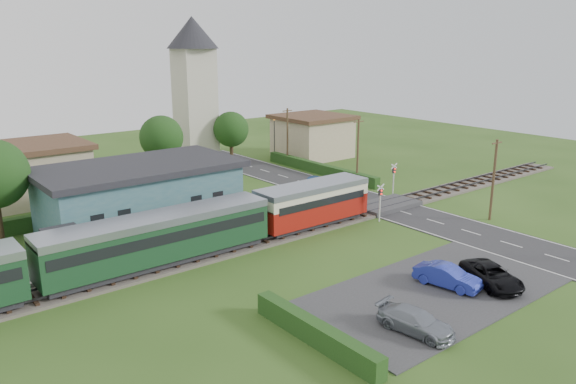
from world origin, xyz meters
TOP-DOWN VIEW (x-y plane):
  - ground at (0.00, 0.00)m, footprint 120.00×120.00m
  - railway_track at (0.00, 2.00)m, footprint 76.00×3.20m
  - road at (10.00, 0.00)m, footprint 6.00×70.00m
  - car_park at (-1.50, -12.00)m, footprint 17.00×9.00m
  - crossing_deck at (10.00, 2.00)m, footprint 6.20×3.40m
  - platform at (-10.00, 5.20)m, footprint 30.00×3.00m
  - equipment_hut at (-18.00, 5.20)m, footprint 2.30×2.30m
  - station_building at (-10.00, 10.99)m, footprint 16.00×9.00m
  - train at (-15.88, 2.00)m, footprint 43.20×2.90m
  - church_tower at (5.00, 28.00)m, footprint 6.00×6.00m
  - house_west at (-15.00, 25.00)m, footprint 10.80×8.80m
  - house_east at (20.00, 24.00)m, footprint 8.80×8.80m
  - hedge_carpark at (-11.00, -12.00)m, footprint 0.80×9.00m
  - hedge_roadside at (14.20, 16.00)m, footprint 0.80×18.00m
  - hedge_station at (-10.00, 15.50)m, footprint 22.00×0.80m
  - tree_b at (-2.00, 23.00)m, footprint 4.60×4.60m
  - tree_c at (8.00, 25.00)m, footprint 4.20×4.20m
  - utility_pole_b at (14.20, -6.00)m, footprint 1.40×0.22m
  - utility_pole_c at (14.20, 10.00)m, footprint 1.40×0.22m
  - utility_pole_d at (14.20, 22.00)m, footprint 1.40×0.22m
  - crossing_signal_near at (6.40, -0.41)m, footprint 0.84×0.28m
  - crossing_signal_far at (13.60, 4.39)m, footprint 0.84×0.28m
  - streetlamp_east at (16.00, 27.00)m, footprint 0.30×0.30m
  - car_on_road at (9.87, 11.89)m, footprint 3.80×2.70m
  - car_park_blue at (-0.16, -12.07)m, footprint 2.20×4.35m
  - car_park_silver at (-6.21, -14.50)m, footprint 2.33×4.47m
  - car_park_dark at (2.20, -13.68)m, footprint 3.87×5.17m
  - pedestrian_near at (-1.13, 5.12)m, footprint 0.63×0.49m
  - pedestrian_far at (-14.74, 4.49)m, footprint 0.81×0.91m

SIDE VIEW (x-z plane):
  - ground at x=0.00m, z-range 0.00..0.00m
  - road at x=10.00m, z-range 0.00..0.05m
  - car_park at x=-1.50m, z-range 0.00..0.08m
  - railway_track at x=0.00m, z-range -0.13..0.36m
  - crossing_deck at x=10.00m, z-range 0.00..0.45m
  - platform at x=-10.00m, z-range 0.00..0.45m
  - hedge_carpark at x=-11.00m, z-range 0.00..1.20m
  - hedge_roadside at x=14.20m, z-range 0.00..1.20m
  - hedge_station at x=-10.00m, z-range 0.00..1.30m
  - car_on_road at x=9.87m, z-range 0.05..1.25m
  - car_park_silver at x=-6.21m, z-range 0.08..1.32m
  - car_park_dark at x=2.20m, z-range 0.08..1.39m
  - car_park_blue at x=-0.16m, z-range 0.08..1.45m
  - pedestrian_far at x=-14.74m, z-range 0.45..1.99m
  - pedestrian_near at x=-1.13m, z-range 0.45..1.99m
  - equipment_hut at x=-18.00m, z-range 0.47..3.02m
  - crossing_signal_near at x=6.40m, z-range 0.50..3.78m
  - crossing_signal_far at x=13.60m, z-range 0.50..3.78m
  - train at x=-15.88m, z-range 0.48..3.88m
  - station_building at x=-10.00m, z-range 0.04..5.34m
  - house_west at x=-15.00m, z-range 0.04..5.54m
  - house_east at x=20.00m, z-range 0.05..5.55m
  - streetlamp_east at x=16.00m, z-range 0.46..5.62m
  - utility_pole_b at x=14.20m, z-range 0.13..7.13m
  - utility_pole_c at x=14.20m, z-range 0.13..7.13m
  - utility_pole_d at x=14.20m, z-range 0.13..7.13m
  - tree_c at x=8.00m, z-range 1.26..8.04m
  - tree_b at x=-2.00m, z-range 1.35..8.69m
  - church_tower at x=5.00m, z-range 1.43..19.03m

